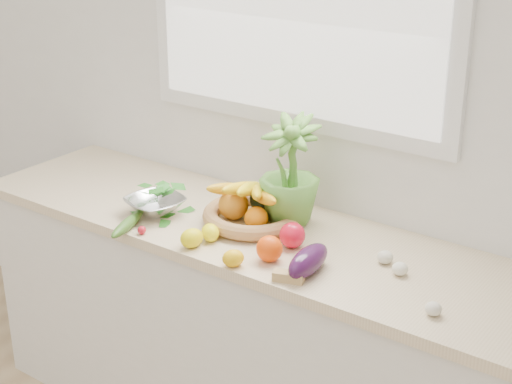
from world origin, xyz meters
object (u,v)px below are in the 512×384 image
Objects in this scene: apple at (292,235)px; fruit_basket at (252,210)px; eggplant at (308,261)px; cucumber at (127,224)px; colander_with_spinach at (155,200)px; potted_herb at (290,169)px.

fruit_basket reaches higher than apple.
fruit_basket reaches higher than eggplant.
fruit_basket is at bearing 151.13° from eggplant.
apple reaches higher than eggplant.
cucumber is 0.45m from fruit_basket.
eggplant is at bearing -41.14° from apple.
colander_with_spinach is (-0.71, 0.06, 0.01)m from eggplant.
cucumber is at bearing -140.01° from potted_herb.
eggplant is 0.70m from cucumber.
colander_with_spinach reaches higher than apple.
cucumber is 0.49× the size of fruit_basket.
apple is 0.37× the size of colander_with_spinach.
apple is 0.25m from potted_herb.
eggplant is 0.89× the size of colander_with_spinach.
cucumber is 0.16m from colander_with_spinach.
potted_herb is at bearing 25.11° from colander_with_spinach.
fruit_basket is at bearing -151.31° from potted_herb.
colander_with_spinach is (-0.01, 0.16, 0.04)m from cucumber.
apple is at bearing 138.86° from eggplant.
fruit_basket is (0.33, 0.31, 0.03)m from cucumber.
fruit_basket is (-0.37, 0.20, 0.01)m from eggplant.
eggplant is 0.47× the size of fruit_basket.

